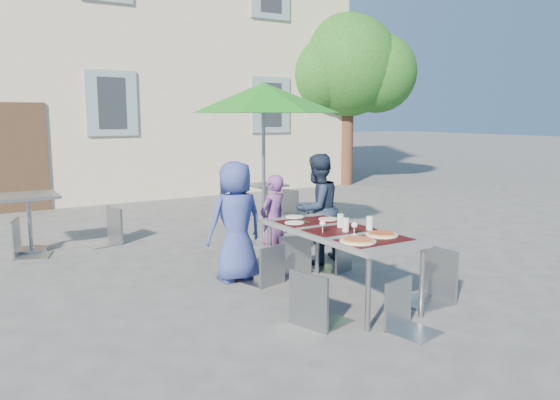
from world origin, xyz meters
TOP-DOWN VIEW (x-y plane):
  - ground at (0.00, 0.00)m, footprint 90.00×90.00m
  - building at (-0.00, 11.50)m, footprint 13.60×8.20m
  - tree at (6.55, 7.54)m, footprint 3.60×3.00m
  - dining_table at (0.30, -0.13)m, footprint 0.80×1.85m
  - pizza_near_left at (0.09, -0.68)m, footprint 0.35×0.35m
  - pizza_near_right at (0.48, -0.59)m, footprint 0.32×0.32m
  - glassware at (0.36, -0.22)m, footprint 0.57×0.42m
  - place_settings at (0.30, 0.49)m, footprint 0.71×0.54m
  - child_0 at (-0.33, 1.02)m, footprint 0.71×0.47m
  - child_1 at (0.29, 1.21)m, footprint 0.51×0.42m
  - child_2 at (0.95, 1.17)m, footprint 0.77×0.54m
  - chair_0 at (-0.10, 0.70)m, footprint 0.49×0.49m
  - chair_1 at (0.42, 0.95)m, footprint 0.51×0.51m
  - chair_2 at (0.91, 0.68)m, footprint 0.49×0.49m
  - chair_3 at (-0.36, -0.63)m, footprint 0.55×0.55m
  - chair_4 at (1.09, -0.72)m, footprint 0.48×0.47m
  - chair_5 at (0.28, -1.16)m, footprint 0.45×0.46m
  - patio_umbrella at (0.89, 2.48)m, footprint 2.25×2.25m
  - cafe_table_0 at (-2.21, 3.82)m, footprint 0.78×0.78m
  - bg_chair_l_0 at (-2.33, 3.54)m, footprint 0.56×0.56m
  - bg_chair_r_0 at (-1.13, 3.73)m, footprint 0.55×0.55m
  - cafe_table_1 at (1.88, 4.10)m, footprint 0.63×0.63m
  - bg_chair_l_1 at (1.31, 4.41)m, footprint 0.49×0.49m
  - bg_chair_r_1 at (2.55, 4.42)m, footprint 0.51×0.51m

SIDE VIEW (x-z plane):
  - ground at x=0.00m, z-range 0.00..0.00m
  - cafe_table_1 at x=1.88m, z-range 0.10..0.78m
  - chair_2 at x=0.91m, z-range 0.07..0.91m
  - chair_5 at x=0.28m, z-range 0.07..0.95m
  - chair_0 at x=-0.10m, z-range 0.07..0.97m
  - bg_chair_r_1 at x=2.55m, z-range 0.08..0.99m
  - chair_1 at x=0.42m, z-range 0.08..1.01m
  - bg_chair_l_1 at x=1.31m, z-range 0.08..1.04m
  - chair_3 at x=-0.36m, z-range 0.09..1.08m
  - bg_chair_l_0 at x=-2.33m, z-range 0.09..1.09m
  - cafe_table_0 at x=-2.21m, z-range 0.19..1.02m
  - child_1 at x=0.29m, z-range 0.00..1.21m
  - bg_chair_r_0 at x=-1.13m, z-range 0.10..1.14m
  - chair_4 at x=1.09m, z-range 0.10..1.16m
  - dining_table at x=0.30m, z-range 0.32..1.07m
  - child_0 at x=-0.33m, z-range 0.00..1.43m
  - child_2 at x=0.95m, z-range 0.00..1.45m
  - place_settings at x=0.30m, z-range 0.76..0.77m
  - pizza_near_right at x=0.48m, z-range 0.75..0.78m
  - pizza_near_left at x=0.09m, z-range 0.75..0.78m
  - glassware at x=0.36m, z-range 0.75..0.90m
  - patio_umbrella at x=0.89m, z-range 0.96..3.39m
  - tree at x=6.55m, z-range 0.90..5.60m
  - building at x=0.00m, z-range -0.70..10.40m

